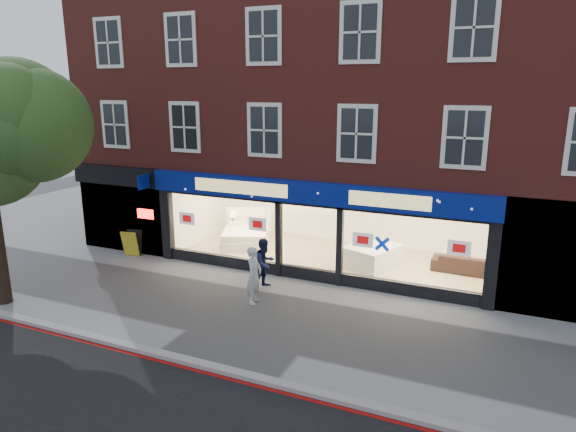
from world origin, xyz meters
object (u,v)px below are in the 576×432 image
Objects in this scene: pedestrian_grey at (254,275)px; sofa at (464,263)px; display_bed at (246,235)px; a_board at (132,243)px; pedestrian_blue at (265,263)px; mattress_stack at (372,255)px.

sofa is at bearing -51.42° from pedestrian_grey.
display_bed is at bearing 27.54° from pedestrian_grey.
a_board reaches higher than sofa.
pedestrian_blue is (-0.24, 1.17, -0.05)m from pedestrian_grey.
display_bed is 8.18m from sofa.
a_board is (-11.50, -2.87, 0.08)m from sofa.
sofa is (8.18, 0.14, -0.04)m from display_bed.
mattress_stack is 4.05m from pedestrian_blue.
pedestrian_blue is (5.88, -0.78, 0.31)m from a_board.
display_bed reaches higher than sofa.
mattress_stack is 2.24× the size of a_board.
mattress_stack is at bearing -32.57° from pedestrian_grey.
pedestrian_blue is at bearing -130.39° from mattress_stack.
display_bed is 5.47m from pedestrian_grey.
pedestrian_blue reaches higher than a_board.
display_bed is at bearing 30.72° from a_board.
a_board reaches higher than mattress_stack.
pedestrian_grey is at bearing 44.39° from sofa.
mattress_stack is 1.05× the size of sofa.
mattress_stack is at bearing -20.78° from pedestrian_blue.
pedestrian_grey reaches higher than mattress_stack.
pedestrian_grey is at bearing -148.90° from pedestrian_blue.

